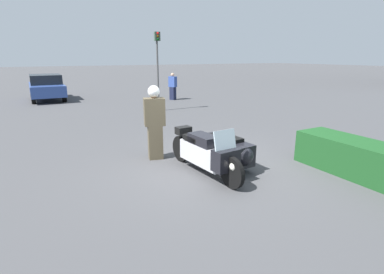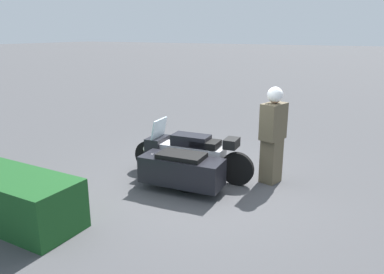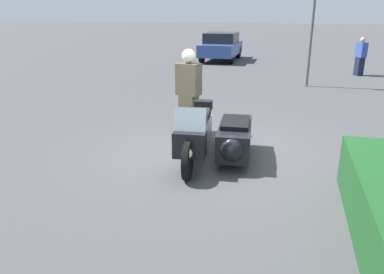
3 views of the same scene
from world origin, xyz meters
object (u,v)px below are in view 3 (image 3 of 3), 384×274
Objects in this scene: officer_rider at (189,90)px; parked_car_background at (221,46)px; police_motorcycle at (217,136)px; traffic_light_far at (313,19)px; pedestrian_bystander at (361,57)px.

officer_rider is 13.26m from parked_car_background.
officer_rider is at bearing -152.61° from police_motorcycle.
traffic_light_far reaches higher than pedestrian_bystander.
officer_rider is 0.45× the size of parked_car_background.
traffic_light_far is 8.22m from parked_car_background.
officer_rider reaches higher than police_motorcycle.
parked_car_background reaches higher than police_motorcycle.
officer_rider is 10.81m from pedestrian_bystander.
parked_car_background is 2.59× the size of pedestrian_bystander.
pedestrian_bystander is (-3.14, 2.23, -1.58)m from traffic_light_far.
pedestrian_bystander is (-11.06, 4.08, 0.34)m from police_motorcycle.
police_motorcycle is at bearing -14.88° from traffic_light_far.
parked_car_background is (-13.15, -1.68, -0.20)m from officer_rider.
officer_rider is 7.15m from traffic_light_far.
traffic_light_far reaches higher than police_motorcycle.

